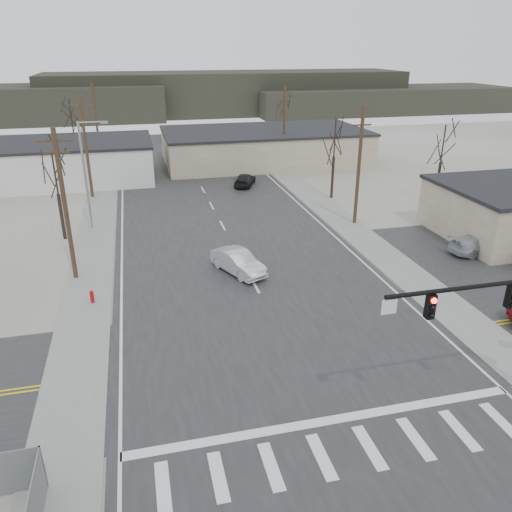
{
  "coord_description": "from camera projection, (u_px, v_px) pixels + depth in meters",
  "views": [
    {
      "loc": [
        -6.89,
        -20.54,
        14.57
      ],
      "look_at": [
        -0.2,
        6.85,
        2.6
      ],
      "focal_mm": 35.0,
      "sensor_mm": 36.0,
      "label": 1
    }
  ],
  "objects": [
    {
      "name": "upole_left_c",
      "position": [
        86.0,
        146.0,
        49.63
      ],
      "size": [
        2.2,
        0.3,
        10.0
      ],
      "color": "#473421",
      "rests_on": "ground"
    },
    {
      "name": "sidewalk_right",
      "position": [
        336.0,
        217.0,
        45.75
      ],
      "size": [
        3.0,
        90.0,
        0.06
      ],
      "primitive_type": "cube",
      "color": "gray",
      "rests_on": "ground"
    },
    {
      "name": "main_road",
      "position": [
        234.0,
        247.0,
        38.97
      ],
      "size": [
        18.0,
        110.0,
        0.05
      ],
      "primitive_type": "cube",
      "color": "#252528",
      "rests_on": "ground"
    },
    {
      "name": "tree_right_mid",
      "position": [
        335.0,
        140.0,
        49.23
      ],
      "size": [
        3.74,
        3.74,
        8.33
      ],
      "color": "black",
      "rests_on": "ground"
    },
    {
      "name": "car_parked_silver",
      "position": [
        481.0,
        244.0,
        37.45
      ],
      "size": [
        5.08,
        2.34,
        1.44
      ],
      "primitive_type": "imported",
      "rotation": [
        0.0,
        0.0,
        1.64
      ],
      "color": "#A4A9AE",
      "rests_on": "parking_lot"
    },
    {
      "name": "tree_left_far",
      "position": [
        71.0,
        118.0,
        61.18
      ],
      "size": [
        3.96,
        3.96,
        8.82
      ],
      "color": "black",
      "rests_on": "ground"
    },
    {
      "name": "car_far_a",
      "position": [
        245.0,
        180.0,
        55.54
      ],
      "size": [
        3.49,
        4.87,
        1.31
      ],
      "primitive_type": "imported",
      "rotation": [
        0.0,
        0.0,
        2.73
      ],
      "color": "black",
      "rests_on": "main_road"
    },
    {
      "name": "tree_right_far",
      "position": [
        284.0,
        111.0,
        73.16
      ],
      "size": [
        3.52,
        3.52,
        7.84
      ],
      "color": "black",
      "rests_on": "ground"
    },
    {
      "name": "upole_left_d",
      "position": [
        96.0,
        119.0,
        67.51
      ],
      "size": [
        2.2,
        0.3,
        10.0
      ],
      "color": "#473421",
      "rests_on": "ground"
    },
    {
      "name": "building_right_far",
      "position": [
        264.0,
        146.0,
        66.25
      ],
      "size": [
        26.3,
        14.3,
        4.3
      ],
      "color": "#C1B593",
      "rests_on": "ground"
    },
    {
      "name": "tree_left_near",
      "position": [
        55.0,
        176.0,
        38.57
      ],
      "size": [
        3.3,
        3.3,
        7.35
      ],
      "color": "black",
      "rests_on": "ground"
    },
    {
      "name": "hill_center",
      "position": [
        228.0,
        93.0,
        112.92
      ],
      "size": [
        80.0,
        18.0,
        9.0
      ],
      "primitive_type": "cube",
      "color": "#333026",
      "rests_on": "ground"
    },
    {
      "name": "sidewalk_left",
      "position": [
        96.0,
        236.0,
        41.12
      ],
      "size": [
        3.0,
        90.0,
        0.06
      ],
      "primitive_type": "cube",
      "color": "gray",
      "rests_on": "ground"
    },
    {
      "name": "fire_hydrant",
      "position": [
        92.0,
        297.0,
        30.32
      ],
      "size": [
        0.24,
        0.24,
        0.87
      ],
      "color": "#A50C0C",
      "rests_on": "ground"
    },
    {
      "name": "upole_left_b",
      "position": [
        65.0,
        204.0,
        31.74
      ],
      "size": [
        2.2,
        0.3,
        10.0
      ],
      "color": "#473421",
      "rests_on": "ground"
    },
    {
      "name": "upole_right_a",
      "position": [
        359.0,
        165.0,
        42.13
      ],
      "size": [
        2.2,
        0.3,
        10.0
      ],
      "color": "#473421",
      "rests_on": "ground"
    },
    {
      "name": "sedan_crossing",
      "position": [
        238.0,
        262.0,
        34.22
      ],
      "size": [
        3.42,
        4.97,
        1.55
      ],
      "primitive_type": "imported",
      "rotation": [
        0.0,
        0.0,
        0.42
      ],
      "color": "#A7ADB2",
      "rests_on": "main_road"
    },
    {
      "name": "upole_right_b",
      "position": [
        284.0,
        126.0,
        61.8
      ],
      "size": [
        2.2,
        0.3,
        10.0
      ],
      "color": "#473421",
      "rests_on": "ground"
    },
    {
      "name": "ground",
      "position": [
        291.0,
        353.0,
        25.57
      ],
      "size": [
        140.0,
        140.0,
        0.0
      ],
      "primitive_type": "plane",
      "color": "beige",
      "rests_on": "ground"
    },
    {
      "name": "building_left_far",
      "position": [
        53.0,
        162.0,
        56.96
      ],
      "size": [
        22.3,
        12.3,
        4.5
      ],
      "color": "silver",
      "rests_on": "ground"
    },
    {
      "name": "car_far_b",
      "position": [
        168.0,
        137.0,
        80.95
      ],
      "size": [
        2.13,
        4.51,
        1.49
      ],
      "primitive_type": "imported",
      "rotation": [
        0.0,
        0.0,
        -0.09
      ],
      "color": "black",
      "rests_on": "main_road"
    },
    {
      "name": "streetlight_main",
      "position": [
        87.0,
        170.0,
        40.89
      ],
      "size": [
        2.4,
        0.25,
        9.0
      ],
      "color": "gray",
      "rests_on": "ground"
    },
    {
      "name": "cross_road",
      "position": [
        291.0,
        353.0,
        25.56
      ],
      "size": [
        90.0,
        10.0,
        0.04
      ],
      "primitive_type": "cube",
      "color": "#252528",
      "rests_on": "ground"
    },
    {
      "name": "tree_lot",
      "position": [
        443.0,
        146.0,
        47.86
      ],
      "size": [
        3.52,
        3.52,
        7.84
      ],
      "color": "black",
      "rests_on": "ground"
    },
    {
      "name": "hill_right",
      "position": [
        381.0,
        100.0,
        115.88
      ],
      "size": [
        60.0,
        18.0,
        5.5
      ],
      "primitive_type": "cube",
      "color": "#333026",
      "rests_on": "ground"
    }
  ]
}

